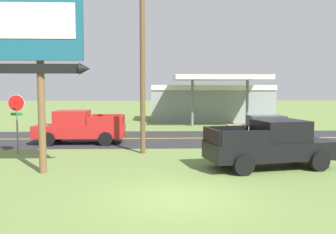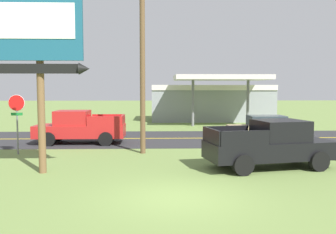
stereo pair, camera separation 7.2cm
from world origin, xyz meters
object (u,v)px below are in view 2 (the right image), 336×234
(stop_sign, at_px, (17,114))
(gas_station, at_px, (211,101))
(pickup_black_parked_on_lawn, at_px, (271,145))
(utility_pole, at_px, (142,54))
(car_tan_near_lane, at_px, (264,129))
(pickup_red_on_road, at_px, (79,127))
(motel_sign, at_px, (40,46))

(stop_sign, distance_m, gas_station, 22.78)
(gas_station, distance_m, pickup_black_parked_on_lawn, 22.62)
(utility_pole, bearing_deg, car_tan_near_lane, 25.11)
(stop_sign, relative_size, gas_station, 0.25)
(pickup_red_on_road, bearing_deg, gas_station, 57.05)
(motel_sign, height_order, pickup_red_on_road, motel_sign)
(motel_sign, bearing_deg, pickup_black_parked_on_lawn, 4.61)
(motel_sign, height_order, stop_sign, motel_sign)
(stop_sign, bearing_deg, gas_station, 56.91)
(stop_sign, height_order, pickup_red_on_road, stop_sign)
(pickup_red_on_road, bearing_deg, motel_sign, -88.35)
(utility_pole, distance_m, gas_station, 20.20)
(motel_sign, height_order, utility_pole, utility_pole)
(utility_pole, distance_m, pickup_red_on_road, 6.49)
(stop_sign, relative_size, pickup_black_parked_on_lawn, 0.54)
(gas_station, height_order, car_tan_near_lane, gas_station)
(motel_sign, relative_size, pickup_black_parked_on_lawn, 1.26)
(pickup_red_on_road, bearing_deg, car_tan_near_lane, 0.00)
(gas_station, relative_size, pickup_black_parked_on_lawn, 2.19)
(stop_sign, height_order, pickup_black_parked_on_lawn, stop_sign)
(pickup_black_parked_on_lawn, distance_m, pickup_red_on_road, 11.57)
(motel_sign, relative_size, pickup_red_on_road, 1.33)
(gas_station, relative_size, pickup_red_on_road, 2.31)
(stop_sign, xyz_separation_m, pickup_red_on_road, (2.31, 3.46, -1.06))
(pickup_red_on_road, relative_size, car_tan_near_lane, 1.24)
(pickup_black_parked_on_lawn, relative_size, pickup_red_on_road, 1.05)
(car_tan_near_lane, bearing_deg, pickup_red_on_road, -180.00)
(motel_sign, height_order, gas_station, motel_sign)
(gas_station, xyz_separation_m, car_tan_near_lane, (0.91, -15.62, -1.11))
(pickup_black_parked_on_lawn, bearing_deg, pickup_red_on_road, 143.02)
(stop_sign, height_order, car_tan_near_lane, stop_sign)
(pickup_red_on_road, xyz_separation_m, car_tan_near_lane, (11.03, 0.00, -0.13))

